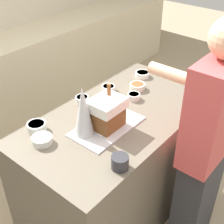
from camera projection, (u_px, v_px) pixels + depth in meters
ground_plane at (118, 207)px, 2.62m from camera, size 12.00×12.00×0.00m
kitchen_island at (119, 166)px, 2.35m from camera, size 1.45×0.77×0.95m
baking_tray at (107, 126)px, 1.97m from camera, size 0.47×0.27×0.01m
gingerbread_house at (107, 112)px, 1.91m from camera, size 0.21×0.17×0.27m
decorative_tree at (83, 112)px, 1.82m from camera, size 0.12×0.12×0.33m
candy_bowl_center_rear at (134, 96)px, 2.23m from camera, size 0.09×0.09×0.04m
candy_bowl_beside_tree at (108, 88)px, 2.33m from camera, size 0.10×0.10×0.04m
candy_bowl_behind_tray at (142, 74)px, 2.53m from camera, size 0.11×0.11×0.04m
candy_bowl_far_left at (42, 140)px, 1.82m from camera, size 0.12×0.12×0.05m
candy_bowl_near_tray_left at (82, 100)px, 2.19m from camera, size 0.10×0.10×0.05m
candy_bowl_near_tray_right at (137, 86)px, 2.35m from camera, size 0.12×0.12×0.04m
candy_bowl_front_corner at (37, 127)px, 1.92m from camera, size 0.12×0.12×0.05m
mug at (120, 162)px, 1.65m from camera, size 0.10×0.10×0.08m
person at (206, 148)px, 1.92m from camera, size 0.44×0.55×1.69m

